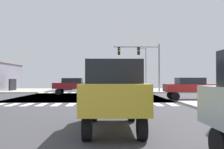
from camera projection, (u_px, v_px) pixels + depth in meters
name	position (u px, v px, depth m)	size (l,w,h in m)	color
ground	(90.00, 97.00, 23.60)	(90.00, 90.00, 0.05)	#3D3C42
sidewalk_corner_ne	(182.00, 90.00, 35.79)	(12.00, 12.00, 0.14)	#B2ADA3
sidewalk_corner_nw	(9.00, 90.00, 35.41)	(12.00, 12.00, 0.14)	#B1AE9C
crosswalk_near	(78.00, 105.00, 16.30)	(13.50, 2.00, 0.01)	silver
crosswalk_far	(93.00, 93.00, 30.90)	(13.50, 2.00, 0.01)	silver
traffic_signal_mast	(141.00, 57.00, 31.28)	(6.16, 0.55, 6.43)	gray
street_lamp	(144.00, 64.00, 40.75)	(1.78, 0.32, 7.12)	gray
sedan_nearside_1	(72.00, 85.00, 27.09)	(4.30, 1.80, 1.88)	black
sedan_farside_2	(190.00, 87.00, 20.26)	(4.30, 1.80, 1.88)	black
suv_queued_1	(113.00, 89.00, 8.35)	(1.96, 4.60, 2.34)	black
sedan_trailing_3	(69.00, 83.00, 40.50)	(1.80, 4.30, 1.88)	black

